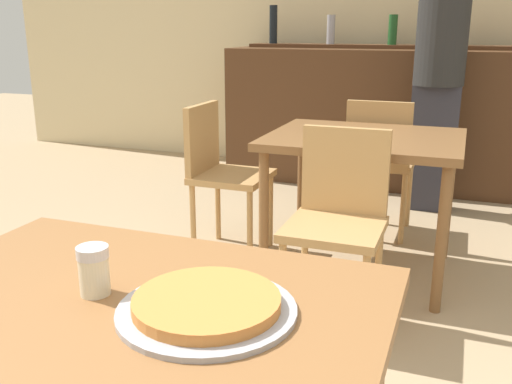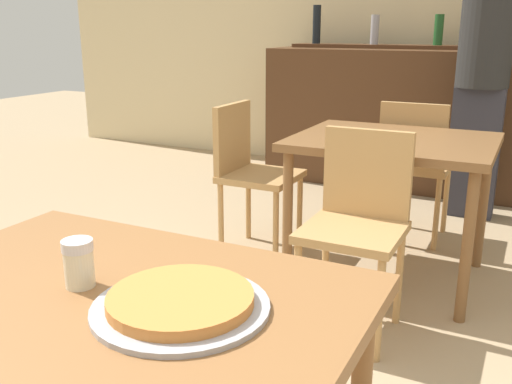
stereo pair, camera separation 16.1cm
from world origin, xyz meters
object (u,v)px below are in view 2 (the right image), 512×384
chair_far_side_front (358,215)px  chair_far_side_back (414,160)px  cheese_shaker (79,263)px  pizza_tray (181,303)px  chair_far_side_left (249,166)px  person_standing (483,67)px

chair_far_side_front → chair_far_side_back: 1.15m
chair_far_side_front → chair_far_side_back: (0.00, 1.15, 0.00)m
cheese_shaker → pizza_tray: bearing=1.1°
chair_far_side_left → person_standing: person_standing is taller
chair_far_side_back → pizza_tray: (0.03, -2.52, 0.23)m
cheese_shaker → chair_far_side_back: bearing=84.7°
chair_far_side_left → pizza_tray: bearing=-156.8°
cheese_shaker → person_standing: (0.50, 3.22, 0.24)m
chair_far_side_left → chair_far_side_front: bearing=-125.5°
chair_far_side_left → cheese_shaker: 2.05m
pizza_tray → chair_far_side_front: bearing=91.1°
chair_far_side_back → chair_far_side_left: 0.99m
pizza_tray → chair_far_side_left: bearing=113.2°
pizza_tray → cheese_shaker: cheese_shaker is taller
chair_far_side_front → person_standing: bearing=81.7°
chair_far_side_front → cheese_shaker: 1.42m
chair_far_side_front → chair_far_side_back: same height
cheese_shaker → person_standing: 3.26m
cheese_shaker → person_standing: person_standing is taller
chair_far_side_back → pizza_tray: bearing=90.6°
cheese_shaker → person_standing: size_ratio=0.06×
person_standing → chair_far_side_back: bearing=-111.1°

